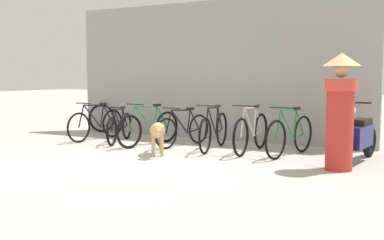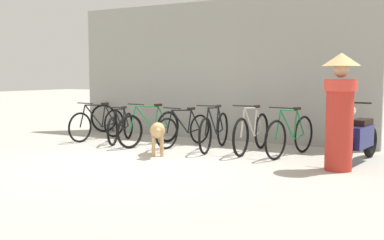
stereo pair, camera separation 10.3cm
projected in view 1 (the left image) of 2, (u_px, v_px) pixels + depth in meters
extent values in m
plane|color=#ADA89E|center=(133.00, 162.00, 7.49)|extent=(60.00, 60.00, 0.00)
cube|color=gray|center=(213.00, 71.00, 10.12)|extent=(7.10, 0.20, 3.09)
torus|color=black|center=(79.00, 128.00, 9.62)|extent=(0.11, 0.65, 0.65)
torus|color=black|center=(113.00, 123.00, 10.48)|extent=(0.11, 0.65, 0.65)
cylinder|color=black|center=(92.00, 116.00, 9.93)|extent=(0.08, 0.51, 0.54)
cylinder|color=black|center=(102.00, 116.00, 10.18)|extent=(0.04, 0.13, 0.50)
cylinder|color=black|center=(94.00, 105.00, 9.95)|extent=(0.09, 0.60, 0.06)
cylinder|color=black|center=(107.00, 125.00, 10.32)|extent=(0.07, 0.39, 0.08)
cylinder|color=black|center=(108.00, 114.00, 10.34)|extent=(0.06, 0.31, 0.46)
cylinder|color=black|center=(81.00, 116.00, 9.66)|extent=(0.05, 0.18, 0.48)
cube|color=black|center=(103.00, 104.00, 10.20)|extent=(0.09, 0.19, 0.05)
cylinder|color=black|center=(84.00, 103.00, 9.70)|extent=(0.46, 0.07, 0.02)
torus|color=black|center=(112.00, 131.00, 9.17)|extent=(0.23, 0.59, 0.60)
torus|color=black|center=(127.00, 126.00, 10.17)|extent=(0.23, 0.59, 0.60)
cylinder|color=black|center=(118.00, 120.00, 9.54)|extent=(0.18, 0.49, 0.50)
cylinder|color=black|center=(122.00, 119.00, 9.83)|extent=(0.07, 0.13, 0.46)
cylinder|color=black|center=(118.00, 109.00, 9.57)|extent=(0.21, 0.57, 0.06)
cylinder|color=black|center=(124.00, 128.00, 9.99)|extent=(0.15, 0.38, 0.07)
cylinder|color=black|center=(125.00, 117.00, 10.02)|extent=(0.12, 0.30, 0.42)
cylinder|color=black|center=(113.00, 120.00, 9.23)|extent=(0.08, 0.18, 0.45)
cube|color=black|center=(123.00, 108.00, 9.86)|extent=(0.12, 0.19, 0.05)
cylinder|color=black|center=(114.00, 108.00, 9.28)|extent=(0.44, 0.17, 0.02)
torus|color=black|center=(129.00, 132.00, 8.83)|extent=(0.19, 0.67, 0.67)
torus|color=black|center=(167.00, 127.00, 9.67)|extent=(0.19, 0.67, 0.67)
cylinder|color=#1E7238|center=(145.00, 119.00, 9.13)|extent=(0.14, 0.54, 0.56)
cylinder|color=#1E7238|center=(155.00, 119.00, 9.38)|extent=(0.06, 0.14, 0.51)
cylinder|color=#1E7238|center=(146.00, 106.00, 9.15)|extent=(0.16, 0.62, 0.06)
cylinder|color=#1E7238|center=(160.00, 129.00, 9.52)|extent=(0.11, 0.41, 0.08)
cylinder|color=#1E7238|center=(162.00, 117.00, 9.53)|extent=(0.09, 0.32, 0.47)
cylinder|color=#1E7238|center=(132.00, 119.00, 8.87)|extent=(0.07, 0.19, 0.50)
cube|color=black|center=(157.00, 105.00, 9.39)|extent=(0.11, 0.19, 0.05)
cylinder|color=black|center=(135.00, 104.00, 8.90)|extent=(0.46, 0.12, 0.02)
torus|color=black|center=(166.00, 133.00, 8.77)|extent=(0.18, 0.61, 0.62)
torus|color=black|center=(199.00, 129.00, 9.51)|extent=(0.18, 0.61, 0.62)
cylinder|color=black|center=(179.00, 122.00, 9.04)|extent=(0.14, 0.48, 0.51)
cylinder|color=black|center=(189.00, 121.00, 9.25)|extent=(0.06, 0.13, 0.47)
cylinder|color=black|center=(181.00, 110.00, 9.05)|extent=(0.16, 0.56, 0.06)
cylinder|color=black|center=(193.00, 131.00, 9.38)|extent=(0.12, 0.37, 0.07)
cylinder|color=black|center=(195.00, 120.00, 9.39)|extent=(0.10, 0.29, 0.43)
cylinder|color=black|center=(169.00, 122.00, 8.80)|extent=(0.07, 0.18, 0.46)
cube|color=black|center=(190.00, 109.00, 9.27)|extent=(0.11, 0.19, 0.05)
cylinder|color=black|center=(171.00, 108.00, 8.83)|extent=(0.45, 0.13, 0.02)
torus|color=black|center=(205.00, 136.00, 8.19)|extent=(0.13, 0.69, 0.69)
torus|color=black|center=(222.00, 129.00, 9.21)|extent=(0.13, 0.69, 0.69)
cylinder|color=black|center=(212.00, 121.00, 8.57)|extent=(0.10, 0.54, 0.57)
cylinder|color=black|center=(217.00, 121.00, 8.86)|extent=(0.05, 0.14, 0.52)
cylinder|color=black|center=(213.00, 108.00, 8.59)|extent=(0.11, 0.63, 0.06)
cylinder|color=black|center=(219.00, 131.00, 9.02)|extent=(0.08, 0.41, 0.08)
cylinder|color=black|center=(220.00, 119.00, 9.05)|extent=(0.07, 0.32, 0.48)
cylinder|color=black|center=(207.00, 122.00, 8.24)|extent=(0.05, 0.19, 0.51)
cube|color=black|center=(218.00, 106.00, 8.88)|extent=(0.09, 0.19, 0.05)
cylinder|color=black|center=(208.00, 106.00, 8.29)|extent=(0.46, 0.08, 0.02)
torus|color=black|center=(241.00, 137.00, 7.94)|extent=(0.06, 0.70, 0.70)
torus|color=black|center=(261.00, 131.00, 8.85)|extent=(0.06, 0.70, 0.70)
cylinder|color=beige|center=(249.00, 122.00, 8.27)|extent=(0.04, 0.52, 0.58)
cylinder|color=beige|center=(255.00, 122.00, 8.53)|extent=(0.03, 0.13, 0.53)
cylinder|color=beige|center=(250.00, 108.00, 8.29)|extent=(0.04, 0.60, 0.06)
cylinder|color=beige|center=(257.00, 133.00, 8.68)|extent=(0.03, 0.40, 0.08)
cylinder|color=beige|center=(258.00, 120.00, 8.70)|extent=(0.03, 0.31, 0.49)
cylinder|color=beige|center=(243.00, 123.00, 7.98)|extent=(0.03, 0.18, 0.52)
cube|color=black|center=(256.00, 106.00, 8.55)|extent=(0.07, 0.18, 0.05)
cylinder|color=black|center=(244.00, 106.00, 8.02)|extent=(0.46, 0.03, 0.02)
torus|color=black|center=(276.00, 140.00, 7.65)|extent=(0.20, 0.68, 0.69)
torus|color=black|center=(303.00, 134.00, 8.41)|extent=(0.20, 0.68, 0.69)
cylinder|color=#1E7238|center=(287.00, 125.00, 7.92)|extent=(0.14, 0.49, 0.57)
cylinder|color=#1E7238|center=(295.00, 124.00, 8.14)|extent=(0.06, 0.13, 0.52)
cylinder|color=#1E7238|center=(289.00, 110.00, 7.94)|extent=(0.16, 0.57, 0.06)
cylinder|color=#1E7238|center=(298.00, 136.00, 8.27)|extent=(0.11, 0.38, 0.08)
cylinder|color=#1E7238|center=(300.00, 122.00, 8.28)|extent=(0.10, 0.30, 0.48)
cylinder|color=#1E7238|center=(278.00, 125.00, 7.68)|extent=(0.07, 0.18, 0.51)
cube|color=black|center=(297.00, 108.00, 8.15)|extent=(0.11, 0.19, 0.05)
cylinder|color=black|center=(281.00, 108.00, 7.71)|extent=(0.45, 0.13, 0.02)
torus|color=black|center=(345.00, 151.00, 6.89)|extent=(0.20, 0.57, 0.55)
torus|color=black|center=(369.00, 141.00, 7.95)|extent=(0.20, 0.57, 0.55)
cube|color=navy|center=(358.00, 136.00, 7.40)|extent=(0.40, 0.82, 0.36)
cube|color=black|center=(361.00, 122.00, 7.49)|extent=(0.32, 0.53, 0.10)
cylinder|color=silver|center=(351.00, 121.00, 7.04)|extent=(0.07, 0.16, 0.59)
cylinder|color=silver|center=(347.00, 145.00, 6.96)|extent=(0.08, 0.23, 0.19)
cylinder|color=black|center=(353.00, 102.00, 7.05)|extent=(0.58, 0.12, 0.03)
sphere|color=silver|center=(352.00, 110.00, 7.04)|extent=(0.16, 0.16, 0.14)
ellipsoid|color=tan|center=(157.00, 131.00, 8.13)|extent=(0.56, 0.66, 0.27)
cylinder|color=tan|center=(162.00, 147.00, 7.98)|extent=(0.08, 0.08, 0.34)
cylinder|color=tan|center=(154.00, 147.00, 7.96)|extent=(0.08, 0.08, 0.34)
cylinder|color=tan|center=(161.00, 144.00, 8.35)|extent=(0.08, 0.08, 0.34)
cylinder|color=tan|center=(153.00, 144.00, 8.33)|extent=(0.08, 0.08, 0.34)
sphere|color=tan|center=(158.00, 129.00, 7.76)|extent=(0.32, 0.32, 0.23)
ellipsoid|color=tan|center=(158.00, 131.00, 7.66)|extent=(0.15, 0.16, 0.09)
cylinder|color=tan|center=(157.00, 130.00, 8.54)|extent=(0.18, 0.24, 0.15)
cylinder|color=#B72D23|center=(340.00, 125.00, 6.79)|extent=(0.57, 0.57, 1.39)
cylinder|color=#D63C32|center=(341.00, 85.00, 6.73)|extent=(0.67, 0.67, 0.18)
sphere|color=tan|center=(341.00, 70.00, 6.71)|extent=(0.31, 0.31, 0.22)
cone|color=tan|center=(342.00, 59.00, 6.70)|extent=(0.80, 0.80, 0.20)
torus|color=black|center=(102.00, 118.00, 11.37)|extent=(0.70, 0.24, 0.71)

